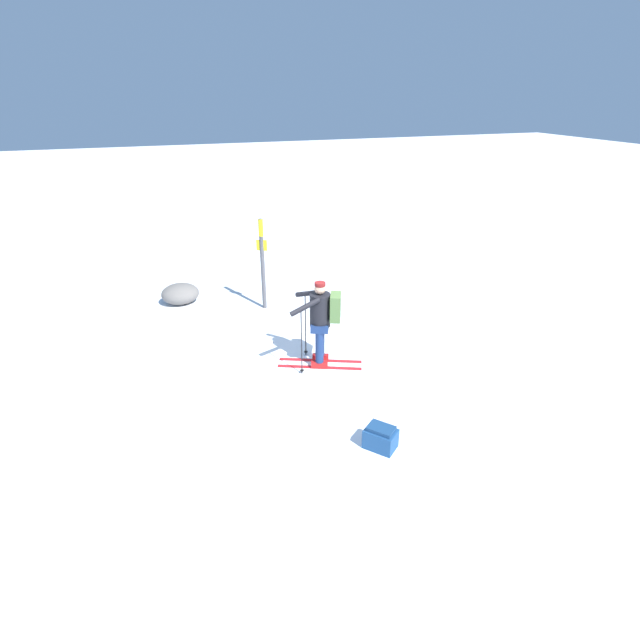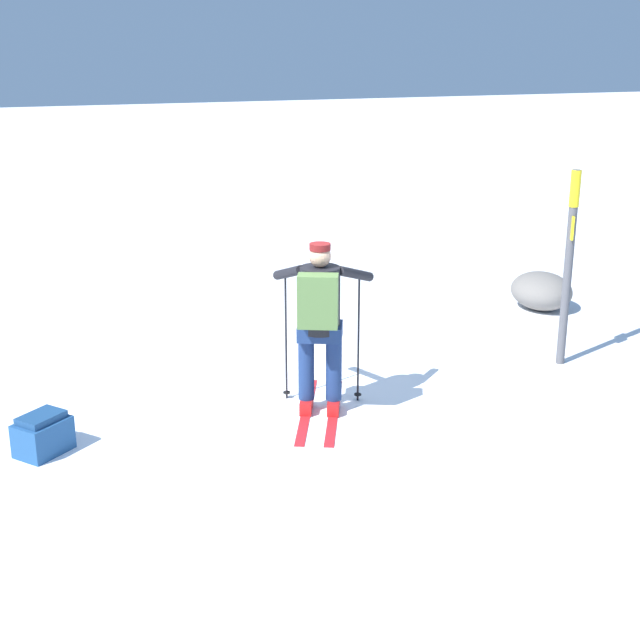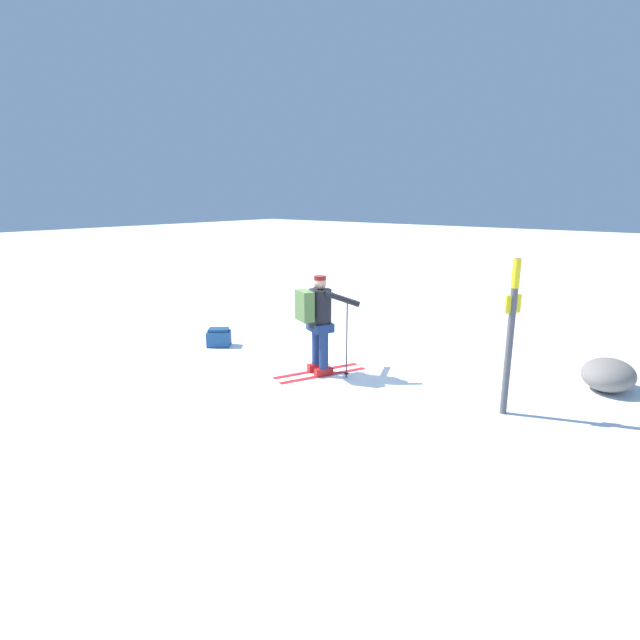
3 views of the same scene
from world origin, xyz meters
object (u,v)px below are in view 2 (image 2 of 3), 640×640
object	(u,v)px
skier	(320,316)
trail_marker	(569,253)
dropped_backpack	(43,435)
rock_boulder	(541,291)

from	to	relation	value
skier	trail_marker	size ratio (longest dim) A/B	0.78
dropped_backpack	trail_marker	world-z (taller)	trail_marker
dropped_backpack	trail_marker	xyz separation A→B (m)	(-0.37, 5.42, 1.06)
skier	trail_marker	bearing A→B (deg)	97.24
skier	dropped_backpack	world-z (taller)	skier
skier	rock_boulder	world-z (taller)	skier
trail_marker	skier	bearing A→B (deg)	-82.76
skier	dropped_backpack	size ratio (longest dim) A/B	3.02
trail_marker	dropped_backpack	bearing A→B (deg)	-86.13
dropped_backpack	trail_marker	size ratio (longest dim) A/B	0.26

